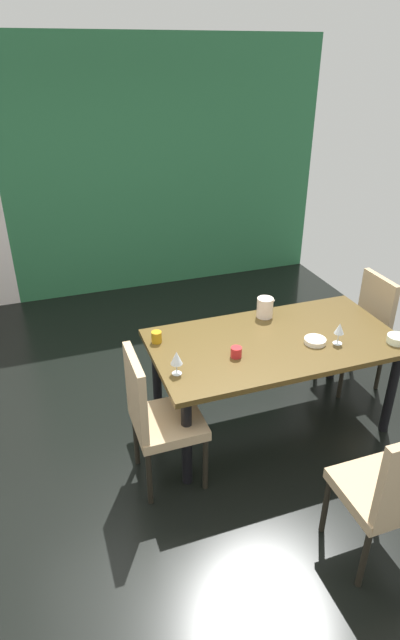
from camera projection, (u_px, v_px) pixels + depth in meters
name	position (u px, v px, depth m)	size (l,w,h in m)	color
ground_plane	(174.00, 444.00, 3.78)	(5.40, 5.96, 0.02)	black
garden_window_panel	(168.00, 169.00, 5.78)	(3.72, 0.10, 2.80)	#2A6940
dining_table	(274.00, 350.00, 3.67)	(1.81, 0.96, 0.76)	#513D1B
chair_head_near	(392.00, 490.00, 2.65)	(0.44, 0.44, 1.01)	tan
chair_right_far	(362.00, 326.00, 4.25)	(0.44, 0.44, 0.98)	tan
chair_left_near	(156.00, 414.00, 3.20)	(0.45, 0.44, 1.01)	tan
wine_glass_left	(176.00, 358.00, 3.19)	(0.08, 0.08, 0.17)	silver
wine_glass_south	(339.00, 329.00, 3.53)	(0.07, 0.07, 0.16)	silver
serving_bowl_east	(315.00, 341.00, 3.58)	(0.16, 0.16, 0.04)	white
serving_bowl_center	(397.00, 339.00, 3.58)	(0.14, 0.14, 0.05)	#E8F1CF
cup_right	(157.00, 337.00, 3.58)	(0.08, 0.08, 0.08)	#BE8415
cup_front	(236.00, 352.00, 3.41)	(0.08, 0.08, 0.07)	red
pitcher_near_shelf	(265.00, 307.00, 3.91)	(0.14, 0.13, 0.16)	#F0DAC8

